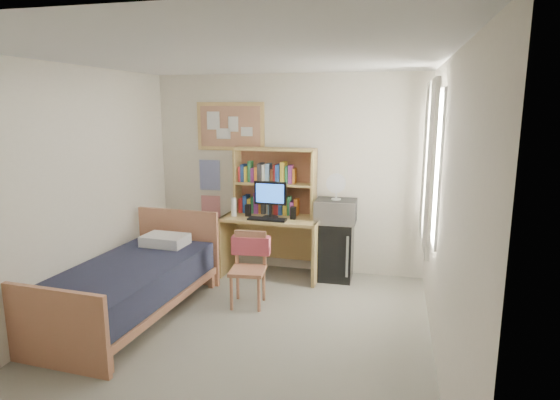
% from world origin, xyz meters
% --- Properties ---
extents(floor, '(3.60, 4.20, 0.02)m').
position_xyz_m(floor, '(0.00, 0.00, -0.01)').
color(floor, gray).
rests_on(floor, ground).
extents(ceiling, '(3.60, 4.20, 0.02)m').
position_xyz_m(ceiling, '(0.00, 0.00, 2.60)').
color(ceiling, silver).
rests_on(ceiling, wall_back).
extents(wall_back, '(3.60, 0.04, 2.60)m').
position_xyz_m(wall_back, '(0.00, 2.10, 1.30)').
color(wall_back, white).
rests_on(wall_back, floor).
extents(wall_front, '(3.60, 0.04, 2.60)m').
position_xyz_m(wall_front, '(0.00, -2.10, 1.30)').
color(wall_front, white).
rests_on(wall_front, floor).
extents(wall_left, '(0.04, 4.20, 2.60)m').
position_xyz_m(wall_left, '(-1.80, 0.00, 1.30)').
color(wall_left, white).
rests_on(wall_left, floor).
extents(wall_right, '(0.04, 4.20, 2.60)m').
position_xyz_m(wall_right, '(1.80, 0.00, 1.30)').
color(wall_right, white).
rests_on(wall_right, floor).
extents(window_unit, '(0.10, 1.40, 1.70)m').
position_xyz_m(window_unit, '(1.75, 1.20, 1.60)').
color(window_unit, white).
rests_on(window_unit, wall_right).
extents(curtain_left, '(0.04, 0.55, 1.70)m').
position_xyz_m(curtain_left, '(1.72, 0.80, 1.60)').
color(curtain_left, white).
rests_on(curtain_left, wall_right).
extents(curtain_right, '(0.04, 0.55, 1.70)m').
position_xyz_m(curtain_right, '(1.72, 1.60, 1.60)').
color(curtain_right, white).
rests_on(curtain_right, wall_right).
extents(bulletin_board, '(0.94, 0.03, 0.64)m').
position_xyz_m(bulletin_board, '(-0.78, 2.08, 1.92)').
color(bulletin_board, tan).
rests_on(bulletin_board, wall_back).
extents(poster_wave, '(0.30, 0.01, 0.42)m').
position_xyz_m(poster_wave, '(-1.10, 2.09, 1.25)').
color(poster_wave, '#283AA2').
rests_on(poster_wave, wall_back).
extents(poster_japan, '(0.28, 0.01, 0.36)m').
position_xyz_m(poster_japan, '(-1.10, 2.09, 0.78)').
color(poster_japan, red).
rests_on(poster_japan, wall_back).
extents(desk, '(1.28, 0.67, 0.79)m').
position_xyz_m(desk, '(-0.13, 1.76, 0.39)').
color(desk, '#DBB76B').
rests_on(desk, floor).
extents(desk_chair, '(0.45, 0.45, 0.82)m').
position_xyz_m(desk_chair, '(-0.14, 0.77, 0.41)').
color(desk_chair, tan).
rests_on(desk_chair, floor).
extents(mini_fridge, '(0.44, 0.44, 0.75)m').
position_xyz_m(mini_fridge, '(0.69, 1.84, 0.37)').
color(mini_fridge, black).
rests_on(mini_fridge, floor).
extents(bed, '(1.15, 2.13, 0.57)m').
position_xyz_m(bed, '(-1.26, 0.20, 0.28)').
color(bed, '#1A1C2F').
rests_on(bed, floor).
extents(hutch, '(1.07, 0.30, 0.87)m').
position_xyz_m(hutch, '(-0.12, 1.91, 1.22)').
color(hutch, '#DBB76B').
rests_on(hutch, desk).
extents(monitor, '(0.42, 0.05, 0.44)m').
position_xyz_m(monitor, '(-0.13, 1.70, 1.01)').
color(monitor, black).
rests_on(monitor, desk).
extents(keyboard, '(0.49, 0.17, 0.02)m').
position_xyz_m(keyboard, '(-0.13, 1.56, 0.80)').
color(keyboard, black).
rests_on(keyboard, desk).
extents(speaker_left, '(0.07, 0.07, 0.16)m').
position_xyz_m(speaker_left, '(-0.43, 1.71, 0.87)').
color(speaker_left, black).
rests_on(speaker_left, desk).
extents(speaker_right, '(0.07, 0.07, 0.16)m').
position_xyz_m(speaker_right, '(0.17, 1.70, 0.87)').
color(speaker_right, black).
rests_on(speaker_right, desk).
extents(water_bottle, '(0.07, 0.07, 0.24)m').
position_xyz_m(water_bottle, '(-0.61, 1.68, 0.91)').
color(water_bottle, white).
rests_on(water_bottle, desk).
extents(hoodie, '(0.45, 0.18, 0.21)m').
position_xyz_m(hoodie, '(-0.16, 0.97, 0.64)').
color(hoodie, '#CF4F5E').
rests_on(hoodie, desk_chair).
extents(microwave, '(0.51, 0.39, 0.29)m').
position_xyz_m(microwave, '(0.69, 1.82, 0.89)').
color(microwave, '#BCBCC1').
rests_on(microwave, mini_fridge).
extents(desk_fan, '(0.24, 0.24, 0.30)m').
position_xyz_m(desk_fan, '(0.69, 1.82, 1.19)').
color(desk_fan, white).
rests_on(desk_fan, microwave).
extents(pillow, '(0.53, 0.38, 0.12)m').
position_xyz_m(pillow, '(-1.22, 0.95, 0.63)').
color(pillow, white).
rests_on(pillow, bed).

